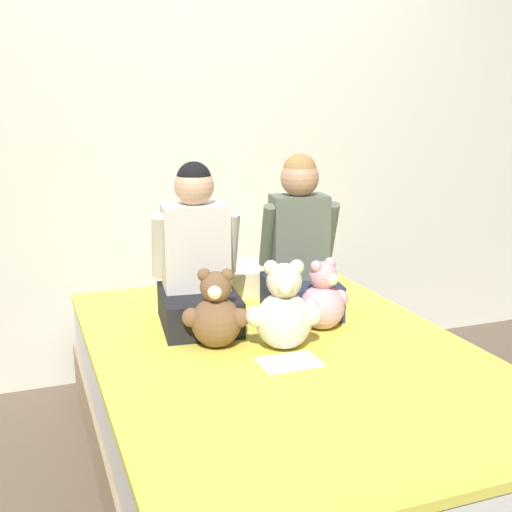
% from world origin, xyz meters
% --- Properties ---
extents(ground_plane, '(14.00, 14.00, 0.00)m').
position_xyz_m(ground_plane, '(0.00, 0.00, 0.00)').
color(ground_plane, brown).
extents(wall_behind_bed, '(8.00, 0.06, 2.50)m').
position_xyz_m(wall_behind_bed, '(0.00, 1.13, 1.25)').
color(wall_behind_bed, silver).
rests_on(wall_behind_bed, ground_plane).
extents(bed, '(1.36, 1.96, 0.50)m').
position_xyz_m(bed, '(0.00, 0.00, 0.25)').
color(bed, '#997F60').
rests_on(bed, ground_plane).
extents(child_on_left, '(0.36, 0.43, 0.65)m').
position_xyz_m(child_on_left, '(-0.22, 0.38, 0.76)').
color(child_on_left, black).
rests_on(child_on_left, bed).
extents(child_on_right, '(0.35, 0.37, 0.67)m').
position_xyz_m(child_on_right, '(0.23, 0.37, 0.78)').
color(child_on_right, '#282D47').
rests_on(child_on_right, bed).
extents(teddy_bear_held_by_left_child, '(0.24, 0.19, 0.30)m').
position_xyz_m(teddy_bear_held_by_left_child, '(-0.23, 0.10, 0.63)').
color(teddy_bear_held_by_left_child, brown).
rests_on(teddy_bear_held_by_left_child, bed).
extents(teddy_bear_held_by_right_child, '(0.23, 0.18, 0.28)m').
position_xyz_m(teddy_bear_held_by_right_child, '(0.22, 0.14, 0.62)').
color(teddy_bear_held_by_right_child, '#DBA3B2').
rests_on(teddy_bear_held_by_right_child, bed).
extents(teddy_bear_between_children, '(0.27, 0.21, 0.33)m').
position_xyz_m(teddy_bear_between_children, '(-0.00, 0.00, 0.64)').
color(teddy_bear_between_children, silver).
rests_on(teddy_bear_between_children, bed).
extents(pillow_at_headboard, '(0.49, 0.32, 0.11)m').
position_xyz_m(pillow_at_headboard, '(0.00, 0.79, 0.56)').
color(pillow_at_headboard, beige).
rests_on(pillow_at_headboard, bed).
extents(sign_card, '(0.21, 0.15, 0.00)m').
position_xyz_m(sign_card, '(-0.04, -0.13, 0.51)').
color(sign_card, white).
rests_on(sign_card, bed).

